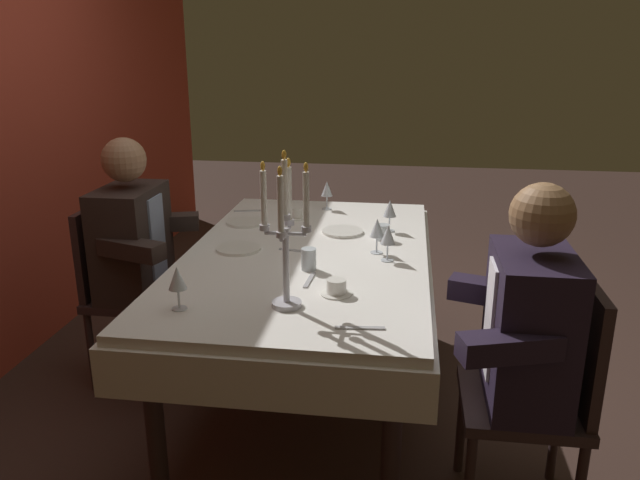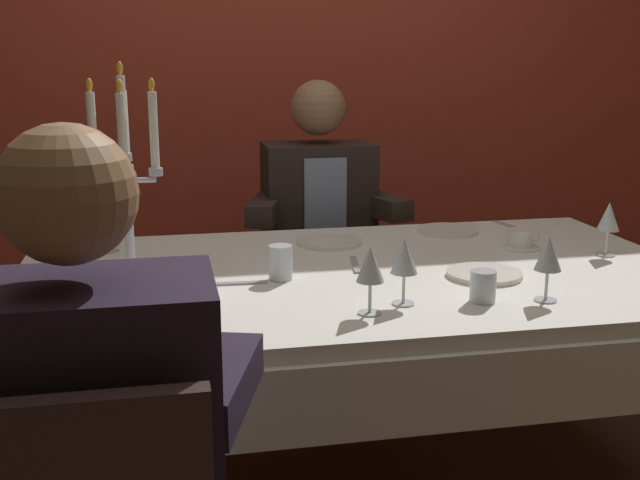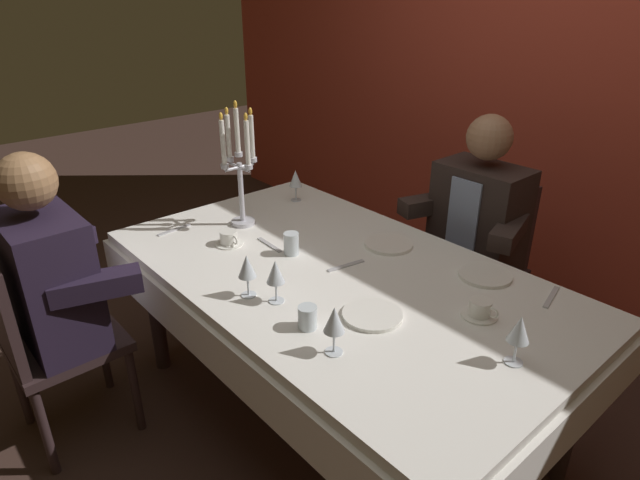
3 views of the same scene
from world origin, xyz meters
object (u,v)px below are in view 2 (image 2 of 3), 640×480
Objects in this scene: wine_glass_4 at (404,258)px; wine_glass_0 at (370,267)px; dining_table at (359,310)px; wine_glass_1 at (608,218)px; dinner_plate_0 at (329,242)px; water_tumbler_0 at (483,286)px; coffee_cup_1 at (189,291)px; coffee_cup_0 at (520,240)px; seated_diner_1 at (318,211)px; wine_glass_2 at (108,215)px; dinner_plate_1 at (448,231)px; water_tumbler_1 at (281,262)px; candelabra at (126,183)px; seated_diner_0 at (85,445)px; dinner_plate_2 at (484,274)px; wine_glass_3 at (549,255)px.

wine_glass_0 is at bearing -152.07° from wine_glass_4.
dining_table is 11.83× the size of wine_glass_0.
wine_glass_1 is (0.77, 0.01, 0.23)m from dining_table.
wine_glass_1 is 0.81m from wine_glass_4.
dinner_plate_0 is 0.70m from water_tumbler_0.
dinner_plate_0 is at bearing 47.92° from coffee_cup_1.
seated_diner_1 reaches higher than coffee_cup_0.
wine_glass_2 reaches higher than coffee_cup_1.
dinner_plate_1 is 0.92m from wine_glass_0.
water_tumbler_1 is at bearing -145.41° from dinner_plate_1.
wine_glass_2 reaches higher than dining_table.
candelabra is at bearing -171.66° from coffee_cup_0.
seated_diner_0 is (-1.44, -0.89, -0.12)m from wine_glass_1.
wine_glass_2 reaches higher than water_tumbler_0.
candelabra is at bearing 155.84° from wine_glass_4.
dinner_plate_2 is 1.05m from seated_diner_1.
water_tumbler_1 is (-0.46, 0.29, 0.01)m from water_tumbler_0.
dinner_plate_1 is 1.07m from coffee_cup_1.
wine_glass_0 is at bearing -100.73° from dining_table.
coffee_cup_0 is at bearing 41.33° from wine_glass_4.
dinner_plate_1 is 1.68m from seated_diner_0.
wine_glass_0 is 1.00× the size of wine_glass_4.
wine_glass_4 is at bearing 38.96° from seated_diner_0.
dinner_plate_1 is 0.29m from coffee_cup_0.
seated_diner_1 is (0.06, 0.89, 0.11)m from dining_table.
dinner_plate_2 is 1.27× the size of wine_glass_0.
candelabra is 7.31× the size of water_tumbler_0.
wine_glass_2 is at bearing 153.19° from dining_table.
wine_glass_4 is (0.73, -0.67, 0.00)m from wine_glass_2.
seated_diner_1 is (-0.26, 1.02, -0.01)m from dinner_plate_2.
seated_diner_1 reaches higher than dining_table.
wine_glass_1 is (0.79, -0.31, 0.11)m from dinner_plate_0.
dinner_plate_1 is 0.17× the size of seated_diner_1.
wine_glass_0 is at bearing 40.51° from seated_diner_0.
wine_glass_1 is (0.36, -0.39, 0.11)m from dinner_plate_1.
coffee_cup_0 reaches higher than dinner_plate_1.
wine_glass_2 is 0.94m from seated_diner_1.
water_tumbler_0 is (-0.16, 0.03, -0.08)m from wine_glass_3.
water_tumbler_0 is 0.59m from coffee_cup_0.
coffee_cup_0 is at bearing 39.50° from wine_glass_0.
candelabra is 0.90m from seated_diner_0.
water_tumbler_0 is at bearing -32.70° from water_tumbler_1.
wine_glass_2 is at bearing 137.27° from wine_glass_4.
dinner_plate_0 is 1.58× the size of coffee_cup_0.
water_tumbler_1 is 0.71× the size of coffee_cup_0.
candelabra is at bearing -157.70° from dinner_plate_1.
wine_glass_1 is 1.01m from water_tumbler_1.
wine_glass_4 is 0.13× the size of seated_diner_1.
wine_glass_1 is 0.65m from water_tumbler_0.
dinner_plate_0 is 0.17× the size of seated_diner_0.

